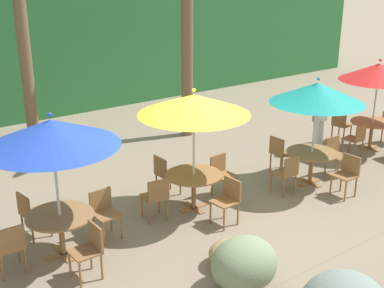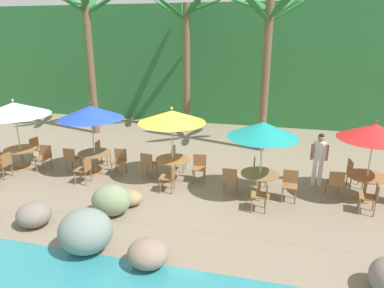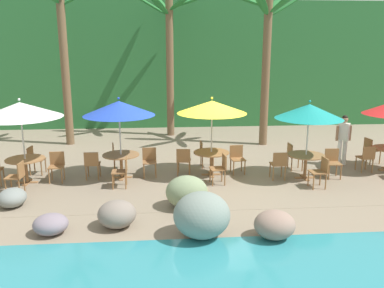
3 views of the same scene
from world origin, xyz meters
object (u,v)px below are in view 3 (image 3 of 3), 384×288
Objects in this scene: umbrella_blue at (119,108)px; chair_blue_inland at (117,155)px; umbrella_teal at (309,111)px; palm_tree_third at (267,41)px; chair_blue_seaward at (149,160)px; waiter_in_white at (343,136)px; chair_white_inland at (34,158)px; chair_teal_inland at (293,155)px; palm_tree_second at (170,42)px; chair_yellow_right at (221,167)px; chair_blue_right at (122,170)px; dining_table_white at (26,163)px; dining_table_blue at (121,158)px; chair_red_inland at (370,149)px; palm_tree_nearest at (63,38)px; chair_white_right at (17,175)px; chair_yellow_seaward at (237,157)px; chair_teal_right at (321,170)px; umbrella_yellow at (212,107)px; chair_teal_seaward at (333,161)px; chair_white_seaward at (57,164)px; chair_teal_left at (279,163)px; dining_table_yellow at (211,156)px; chair_yellow_inland at (204,152)px; dining_table_teal at (306,159)px; umbrella_white at (20,110)px; chair_red_left at (367,157)px; chair_yellow_left at (184,160)px; chair_blue_left at (92,163)px.

umbrella_blue is 2.83× the size of chair_blue_inland.
palm_tree_third is at bearing 92.27° from umbrella_teal.
chair_blue_seaward is 0.51× the size of waiter_in_white.
chair_white_inland is 8.48m from umbrella_teal.
palm_tree_second reaches higher than chair_teal_inland.
chair_blue_right is at bearing -178.63° from chair_yellow_right.
dining_table_white is 1.00× the size of dining_table_blue.
chair_red_inland is (7.46, 0.79, 0.00)m from chair_blue_seaward.
chair_blue_seaward is 0.37× the size of umbrella_teal.
palm_tree_nearest reaches higher than dining_table_blue.
chair_yellow_seaward is at bearing 12.01° from chair_white_right.
chair_yellow_right is at bearing 168.91° from chair_teal_right.
umbrella_blue reaches higher than chair_yellow_right.
chair_white_right is (0.06, -1.71, 0.00)m from chair_white_inland.
chair_yellow_right is 0.14× the size of palm_tree_second.
dining_table_blue is 1.26× the size of chair_blue_inland.
umbrella_yellow is at bearing -173.34° from chair_teal_inland.
chair_teal_seaward is 5.71m from palm_tree_third.
chair_white_seaward is at bearing -176.20° from chair_yellow_seaward.
chair_teal_left is 0.51× the size of waiter_in_white.
waiter_in_white reaches higher than chair_teal_left.
chair_blue_seaward reaches higher than dining_table_yellow.
chair_yellow_inland is at bearing 160.41° from chair_teal_seaward.
chair_blue_seaward and chair_blue_right have the same top height.
umbrella_blue is 2.83× the size of chair_teal_left.
palm_tree_third reaches higher than chair_teal_inland.
chair_white_seaward is 0.14× the size of palm_tree_third.
chair_white_seaward is 1.26m from chair_white_right.
chair_white_seaward is at bearing -40.59° from chair_white_inland.
palm_tree_nearest is at bearing 144.46° from chair_yellow_seaward.
chair_teal_seaward is at bearing -7.72° from umbrella_yellow.
palm_tree_nearest is at bearing 144.44° from chair_teal_left.
chair_blue_seaward is at bearing -156.44° from chair_yellow_inland.
chair_teal_inland is at bearing 140.11° from chair_teal_seaward.
chair_blue_seaward is at bearing -98.16° from palm_tree_second.
dining_table_teal is at bearing 98.75° from chair_teal_right.
chair_yellow_seaward is at bearing 11.30° from dining_table_yellow.
palm_tree_nearest is (0.23, 4.82, 2.05)m from umbrella_white.
dining_table_yellow is 0.18× the size of palm_tree_nearest.
chair_blue_inland is at bearing 146.59° from chair_blue_seaward.
dining_table_blue is 0.65× the size of waiter_in_white.
palm_tree_second is at bearing 100.21° from dining_table_yellow.
chair_white_right is 1.00× the size of chair_teal_right.
dining_table_white is 2.73m from chair_blue_inland.
dining_table_blue is 1.00× the size of dining_table_teal.
chair_blue_right is at bearing -11.89° from dining_table_white.
chair_blue_seaward and chair_red_left have the same top height.
dining_table_teal is (3.65, -0.55, 0.10)m from chair_yellow_left.
dining_table_teal is (8.21, 0.63, 0.10)m from chair_white_right.
chair_blue_left is at bearing -179.87° from chair_red_left.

